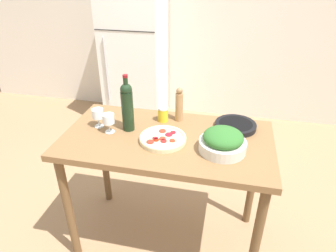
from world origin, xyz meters
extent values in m
plane|color=#9E7A56|center=(0.00, 0.00, 0.00)|extent=(14.00, 14.00, 0.00)
cube|color=silver|center=(0.00, 2.21, 1.30)|extent=(6.40, 0.06, 2.60)
cube|color=white|center=(-0.81, 1.85, 0.83)|extent=(0.69, 0.62, 1.66)
cube|color=black|center=(-0.81, 1.53, 1.20)|extent=(0.68, 0.01, 0.01)
cylinder|color=#B2B2B7|center=(-1.06, 1.52, 0.75)|extent=(0.02, 0.02, 0.75)
cube|color=brown|center=(0.00, 0.00, 0.88)|extent=(1.31, 0.71, 0.04)
cylinder|color=brown|center=(-0.60, -0.29, 0.43)|extent=(0.06, 0.06, 0.85)
cylinder|color=brown|center=(0.60, -0.29, 0.43)|extent=(0.06, 0.06, 0.85)
cylinder|color=brown|center=(-0.60, 0.29, 0.43)|extent=(0.06, 0.06, 0.85)
cylinder|color=brown|center=(0.60, 0.29, 0.43)|extent=(0.06, 0.06, 0.85)
cylinder|color=black|center=(-0.26, 0.04, 1.03)|extent=(0.08, 0.08, 0.26)
sphere|color=black|center=(-0.26, 0.04, 1.18)|extent=(0.07, 0.07, 0.07)
cylinder|color=black|center=(-0.26, 0.04, 1.21)|extent=(0.03, 0.03, 0.08)
cylinder|color=maroon|center=(-0.26, 0.04, 1.26)|extent=(0.03, 0.03, 0.02)
cylinder|color=silver|center=(-0.37, -0.02, 0.90)|extent=(0.06, 0.06, 0.00)
cylinder|color=silver|center=(-0.37, -0.02, 0.93)|extent=(0.01, 0.01, 0.06)
cylinder|color=white|center=(-0.37, -0.02, 0.99)|extent=(0.08, 0.08, 0.06)
cylinder|color=maroon|center=(-0.37, -0.02, 0.97)|extent=(0.07, 0.07, 0.02)
cylinder|color=silver|center=(-0.47, 0.04, 0.90)|extent=(0.06, 0.06, 0.00)
cylinder|color=silver|center=(-0.47, 0.04, 0.93)|extent=(0.01, 0.01, 0.06)
cylinder|color=white|center=(-0.47, 0.04, 0.99)|extent=(0.08, 0.08, 0.06)
cylinder|color=maroon|center=(-0.47, 0.04, 0.96)|extent=(0.07, 0.07, 0.00)
cylinder|color=#AD7F51|center=(0.03, 0.24, 0.99)|extent=(0.05, 0.05, 0.20)
sphere|color=#936C45|center=(0.03, 0.24, 1.11)|extent=(0.04, 0.04, 0.04)
cylinder|color=silver|center=(0.35, -0.08, 0.93)|extent=(0.27, 0.27, 0.07)
ellipsoid|color=#2D6628|center=(0.35, -0.08, 0.99)|extent=(0.23, 0.23, 0.10)
cylinder|color=beige|center=(-0.01, -0.05, 0.91)|extent=(0.29, 0.29, 0.02)
torus|color=beige|center=(-0.01, -0.05, 0.92)|extent=(0.29, 0.29, 0.02)
cylinder|color=red|center=(-0.01, -0.06, 0.92)|extent=(0.04, 0.04, 0.01)
cylinder|color=red|center=(0.04, 0.02, 0.92)|extent=(0.04, 0.04, 0.01)
cylinder|color=red|center=(-0.05, -0.09, 0.92)|extent=(0.03, 0.03, 0.01)
cylinder|color=#AB2E1E|center=(-0.03, 0.03, 0.92)|extent=(0.05, 0.05, 0.01)
cylinder|color=red|center=(0.01, -0.01, 0.92)|extent=(0.05, 0.05, 0.01)
cylinder|color=red|center=(-0.08, -0.11, 0.92)|extent=(0.05, 0.05, 0.01)
cylinder|color=red|center=(0.05, -0.07, 0.92)|extent=(0.04, 0.04, 0.01)
cylinder|color=red|center=(-0.06, -0.07, 0.92)|extent=(0.03, 0.03, 0.01)
cylinder|color=#AB1D1C|center=(0.00, -0.09, 0.92)|extent=(0.04, 0.04, 0.01)
cylinder|color=yellow|center=(-0.07, 0.20, 0.94)|extent=(0.07, 0.07, 0.09)
cylinder|color=white|center=(-0.07, 0.20, 0.99)|extent=(0.07, 0.07, 0.01)
cylinder|color=black|center=(0.42, 0.21, 0.91)|extent=(0.27, 0.27, 0.03)
cylinder|color=black|center=(0.42, 0.21, 0.92)|extent=(0.22, 0.22, 0.03)
cube|color=black|center=(0.28, 0.05, 0.92)|extent=(0.12, 0.14, 0.02)
camera|label=1|loc=(0.35, -1.56, 1.88)|focal=32.00mm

